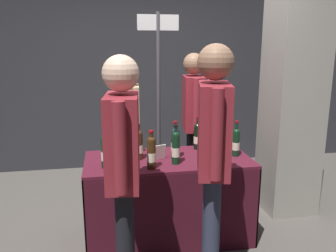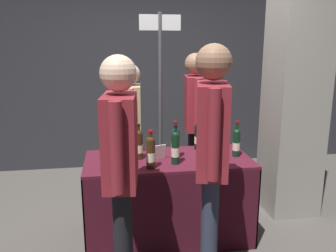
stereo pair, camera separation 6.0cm
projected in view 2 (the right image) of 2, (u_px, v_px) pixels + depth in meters
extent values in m
plane|color=#514C47|center=(168.00, 235.00, 3.33)|extent=(12.00, 12.00, 0.00)
cube|color=#2D2D33|center=(145.00, 81.00, 5.11)|extent=(6.58, 0.12, 2.53)
cube|color=gray|center=(297.00, 62.00, 3.54)|extent=(0.52, 0.52, 3.21)
cube|color=#4C1423|center=(168.00, 160.00, 3.16)|extent=(1.49, 0.71, 0.02)
cube|color=#3E101D|center=(174.00, 217.00, 2.92)|extent=(1.49, 0.01, 0.75)
cube|color=#3E101D|center=(163.00, 185.00, 3.59)|extent=(1.49, 0.01, 0.75)
cube|color=#3E101D|center=(87.00, 205.00, 3.14)|extent=(0.01, 0.71, 0.75)
cube|color=#3E101D|center=(244.00, 194.00, 3.36)|extent=(0.01, 0.71, 0.75)
cylinder|color=black|center=(105.00, 153.00, 2.91)|extent=(0.07, 0.07, 0.24)
sphere|color=black|center=(104.00, 139.00, 2.88)|extent=(0.07, 0.07, 0.07)
cylinder|color=black|center=(104.00, 134.00, 2.87)|extent=(0.03, 0.03, 0.09)
cylinder|color=black|center=(104.00, 128.00, 2.86)|extent=(0.03, 0.03, 0.02)
cylinder|color=beige|center=(105.00, 155.00, 2.91)|extent=(0.07, 0.07, 0.08)
cylinder|color=#192333|center=(175.00, 145.00, 3.15)|extent=(0.08, 0.08, 0.24)
sphere|color=#192333|center=(175.00, 132.00, 3.12)|extent=(0.07, 0.07, 0.07)
cylinder|color=#192333|center=(175.00, 128.00, 3.11)|extent=(0.03, 0.03, 0.08)
cylinder|color=maroon|center=(175.00, 122.00, 3.10)|extent=(0.04, 0.04, 0.02)
cylinder|color=beige|center=(175.00, 147.00, 3.15)|extent=(0.08, 0.08, 0.08)
cylinder|color=black|center=(198.00, 138.00, 3.42)|extent=(0.08, 0.08, 0.22)
sphere|color=black|center=(199.00, 127.00, 3.39)|extent=(0.08, 0.08, 0.08)
cylinder|color=black|center=(199.00, 123.00, 3.38)|extent=(0.03, 0.03, 0.09)
cylinder|color=maroon|center=(199.00, 117.00, 3.37)|extent=(0.04, 0.04, 0.02)
cylinder|color=beige|center=(198.00, 140.00, 3.42)|extent=(0.08, 0.08, 0.07)
cylinder|color=#38230F|center=(151.00, 155.00, 2.88)|extent=(0.07, 0.07, 0.24)
sphere|color=#38230F|center=(151.00, 141.00, 2.85)|extent=(0.07, 0.07, 0.07)
cylinder|color=#38230F|center=(150.00, 137.00, 2.84)|extent=(0.03, 0.03, 0.07)
cylinder|color=maroon|center=(150.00, 131.00, 2.83)|extent=(0.04, 0.04, 0.02)
cylinder|color=beige|center=(151.00, 157.00, 2.88)|extent=(0.08, 0.08, 0.08)
cylinder|color=#38230F|center=(205.00, 141.00, 3.25)|extent=(0.08, 0.08, 0.26)
sphere|color=#38230F|center=(205.00, 127.00, 3.22)|extent=(0.07, 0.07, 0.07)
cylinder|color=#38230F|center=(205.00, 124.00, 3.22)|extent=(0.03, 0.03, 0.07)
cylinder|color=black|center=(205.00, 119.00, 3.21)|extent=(0.04, 0.04, 0.02)
cylinder|color=beige|center=(205.00, 143.00, 3.26)|extent=(0.08, 0.08, 0.08)
cylinder|color=black|center=(175.00, 150.00, 2.99)|extent=(0.07, 0.07, 0.25)
sphere|color=black|center=(175.00, 135.00, 2.96)|extent=(0.07, 0.07, 0.07)
cylinder|color=black|center=(176.00, 131.00, 2.95)|extent=(0.03, 0.03, 0.08)
cylinder|color=black|center=(176.00, 126.00, 2.94)|extent=(0.03, 0.03, 0.02)
cylinder|color=beige|center=(175.00, 152.00, 2.99)|extent=(0.07, 0.07, 0.08)
cylinder|color=black|center=(236.00, 144.00, 3.19)|extent=(0.07, 0.07, 0.23)
sphere|color=black|center=(237.00, 132.00, 3.17)|extent=(0.07, 0.07, 0.07)
cylinder|color=black|center=(237.00, 128.00, 3.16)|extent=(0.03, 0.03, 0.09)
cylinder|color=maroon|center=(237.00, 122.00, 3.14)|extent=(0.03, 0.03, 0.02)
cylinder|color=beige|center=(236.00, 146.00, 3.20)|extent=(0.07, 0.07, 0.07)
cylinder|color=#38230F|center=(139.00, 147.00, 3.12)|extent=(0.08, 0.08, 0.23)
sphere|color=#38230F|center=(138.00, 134.00, 3.09)|extent=(0.08, 0.08, 0.08)
cylinder|color=#38230F|center=(138.00, 130.00, 3.08)|extent=(0.03, 0.03, 0.07)
cylinder|color=black|center=(138.00, 125.00, 3.07)|extent=(0.04, 0.04, 0.02)
cylinder|color=beige|center=(139.00, 148.00, 3.12)|extent=(0.08, 0.08, 0.07)
cylinder|color=silver|center=(218.00, 156.00, 3.22)|extent=(0.07, 0.07, 0.00)
cylinder|color=silver|center=(219.00, 153.00, 3.21)|extent=(0.01, 0.01, 0.06)
cone|color=silver|center=(219.00, 146.00, 3.19)|extent=(0.07, 0.07, 0.06)
cylinder|color=silver|center=(139.00, 151.00, 3.36)|extent=(0.07, 0.07, 0.00)
cylinder|color=silver|center=(139.00, 147.00, 3.35)|extent=(0.01, 0.01, 0.08)
cone|color=silver|center=(139.00, 140.00, 3.33)|extent=(0.08, 0.08, 0.07)
cylinder|color=slate|center=(124.00, 145.00, 3.29)|extent=(0.11, 0.11, 0.16)
cylinder|color=#38722D|center=(126.00, 132.00, 3.24)|extent=(0.04, 0.03, 0.26)
ellipsoid|color=red|center=(124.00, 118.00, 3.20)|extent=(0.03, 0.03, 0.05)
cylinder|color=#38722D|center=(122.00, 134.00, 3.26)|extent=(0.04, 0.02, 0.21)
ellipsoid|color=#E05B1E|center=(119.00, 123.00, 3.22)|extent=(0.03, 0.03, 0.05)
cylinder|color=#38722D|center=(124.00, 132.00, 3.23)|extent=(0.02, 0.03, 0.26)
ellipsoid|color=#E05B1E|center=(124.00, 118.00, 3.21)|extent=(0.03, 0.03, 0.05)
cylinder|color=#38722D|center=(123.00, 129.00, 3.29)|extent=(0.01, 0.06, 0.28)
ellipsoid|color=gold|center=(123.00, 114.00, 3.28)|extent=(0.03, 0.03, 0.05)
cylinder|color=#38722D|center=(125.00, 136.00, 3.26)|extent=(0.02, 0.03, 0.19)
ellipsoid|color=#E05B1E|center=(125.00, 126.00, 3.25)|extent=(0.03, 0.03, 0.05)
cylinder|color=#38722D|center=(123.00, 135.00, 3.27)|extent=(0.02, 0.01, 0.20)
ellipsoid|color=pink|center=(122.00, 125.00, 3.24)|extent=(0.03, 0.03, 0.05)
cube|color=silver|center=(160.00, 152.00, 3.12)|extent=(0.12, 0.07, 0.13)
cylinder|color=black|center=(193.00, 163.00, 4.11)|extent=(0.12, 0.12, 0.84)
cylinder|color=black|center=(194.00, 167.00, 3.95)|extent=(0.12, 0.12, 0.84)
cube|color=maroon|center=(195.00, 103.00, 3.87)|extent=(0.26, 0.43, 0.60)
sphere|color=#8C664C|center=(195.00, 64.00, 3.77)|extent=(0.23, 0.23, 0.23)
cylinder|color=maroon|center=(192.00, 98.00, 4.10)|extent=(0.08, 0.08, 0.55)
cylinder|color=maroon|center=(197.00, 105.00, 3.62)|extent=(0.08, 0.08, 0.55)
cylinder|color=#4C4233|center=(133.00, 166.00, 4.09)|extent=(0.12, 0.12, 0.79)
cylinder|color=#4C4233|center=(132.00, 170.00, 3.94)|extent=(0.12, 0.12, 0.79)
cube|color=tan|center=(131.00, 111.00, 3.87)|extent=(0.24, 0.41, 0.56)
sphere|color=beige|center=(130.00, 74.00, 3.77)|extent=(0.22, 0.22, 0.22)
cylinder|color=tan|center=(132.00, 105.00, 4.09)|extent=(0.08, 0.08, 0.51)
cylinder|color=tan|center=(131.00, 113.00, 3.63)|extent=(0.08, 0.08, 0.51)
cylinder|color=#2D3347|center=(209.00, 235.00, 2.49)|extent=(0.12, 0.12, 0.89)
cylinder|color=#2D3347|center=(209.00, 224.00, 2.66)|extent=(0.12, 0.12, 0.89)
cube|color=maroon|center=(212.00, 129.00, 2.40)|extent=(0.31, 0.47, 0.63)
sphere|color=#8C664C|center=(214.00, 62.00, 2.30)|extent=(0.25, 0.25, 0.25)
cylinder|color=maroon|center=(214.00, 135.00, 2.14)|extent=(0.08, 0.08, 0.58)
cylinder|color=maroon|center=(211.00, 118.00, 2.65)|extent=(0.08, 0.08, 0.58)
cylinder|color=black|center=(123.00, 247.00, 2.38)|extent=(0.12, 0.12, 0.86)
cylinder|color=black|center=(124.00, 234.00, 2.55)|extent=(0.12, 0.12, 0.86)
cube|color=maroon|center=(120.00, 140.00, 2.30)|extent=(0.26, 0.45, 0.61)
sphere|color=beige|center=(118.00, 73.00, 2.20)|extent=(0.24, 0.24, 0.24)
cylinder|color=maroon|center=(116.00, 148.00, 2.04)|extent=(0.08, 0.08, 0.56)
cylinder|color=maroon|center=(123.00, 128.00, 2.55)|extent=(0.08, 0.08, 0.56)
cylinder|color=#47474C|center=(160.00, 105.00, 4.17)|extent=(0.04, 0.04, 2.14)
cube|color=silver|center=(160.00, 22.00, 3.95)|extent=(0.48, 0.02, 0.18)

